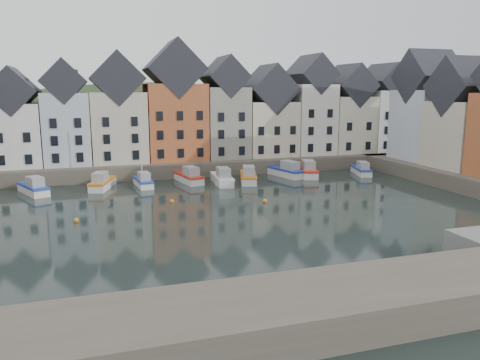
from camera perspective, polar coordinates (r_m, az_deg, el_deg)
name	(u,v)px	position (r m, az deg, el deg)	size (l,w,h in m)	color
ground	(226,218)	(46.16, -1.76, -4.66)	(260.00, 260.00, 0.00)	black
far_quay	(174,163)	(74.67, -8.07, 2.02)	(90.00, 16.00, 2.00)	#4D473B
near_wall	(150,333)	(23.80, -10.93, -17.88)	(50.00, 6.00, 2.00)	#4D473B
hillside	(156,232)	(104.06, -10.20, -6.24)	(153.60, 70.40, 64.00)	#24341A
far_terrace	(196,113)	(72.52, -5.44, 8.08)	(72.37, 8.16, 17.78)	beige
right_terrace	(467,116)	(70.09, 25.97, 6.98)	(8.30, 24.25, 16.36)	silver
mooring_buoys	(176,207)	(50.31, -7.82, -3.27)	(20.50, 5.50, 0.50)	orange
boat_b	(34,188)	(61.84, -23.84, -0.91)	(4.37, 6.58, 2.43)	silver
boat_c	(102,183)	(62.19, -16.46, -0.35)	(3.78, 6.73, 2.47)	silver
boat_d	(143,181)	(62.32, -11.70, -0.13)	(2.26, 5.78, 10.78)	silver
boat_e	(189,177)	(64.01, -6.24, 0.36)	(3.22, 6.80, 2.51)	silver
boat_f	(222,178)	(62.54, -2.18, 0.19)	(2.55, 6.83, 2.57)	silver
boat_g	(248,177)	(63.87, 1.03, 0.42)	(3.88, 7.01, 2.57)	silver
boat_h	(286,171)	(68.35, 5.69, 1.07)	(3.78, 7.07, 2.60)	silver
boat_i	(307,171)	(69.04, 8.19, 1.12)	(3.86, 7.27, 2.67)	silver
boat_j	(362,170)	(72.09, 14.59, 1.18)	(3.29, 6.02, 2.21)	silver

